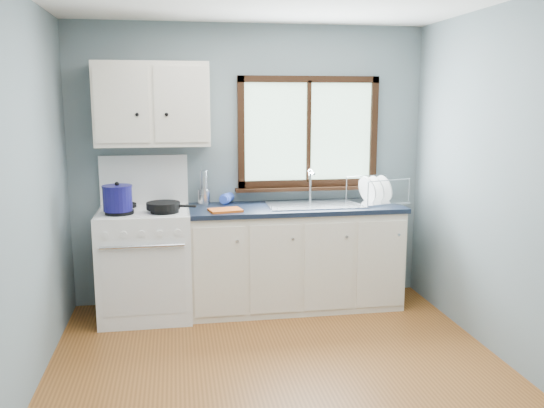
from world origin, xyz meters
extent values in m
cube|color=brown|center=(0.00, 0.00, -0.01)|extent=(3.20, 3.60, 0.02)
cube|color=slate|center=(0.00, 1.81, 1.25)|extent=(3.20, 0.02, 2.50)
cube|color=slate|center=(0.00, -1.81, 1.25)|extent=(3.20, 0.02, 2.50)
cube|color=slate|center=(-1.61, 0.00, 1.25)|extent=(0.02, 3.60, 2.50)
cube|color=slate|center=(1.61, 0.00, 1.25)|extent=(0.02, 3.60, 2.50)
cube|color=white|center=(-0.95, 1.47, 0.46)|extent=(0.76, 0.65, 0.92)
cube|color=white|center=(-0.95, 1.77, 1.14)|extent=(0.76, 0.05, 0.44)
cube|color=silver|center=(-0.95, 1.47, 0.93)|extent=(0.72, 0.59, 0.01)
cylinder|color=black|center=(-1.13, 1.32, 0.95)|extent=(0.23, 0.23, 0.03)
cylinder|color=black|center=(-0.77, 1.32, 0.95)|extent=(0.23, 0.23, 0.03)
cylinder|color=black|center=(-1.13, 1.61, 0.95)|extent=(0.23, 0.23, 0.03)
cylinder|color=black|center=(-0.77, 1.61, 0.95)|extent=(0.23, 0.23, 0.03)
cylinder|color=silver|center=(-0.95, 1.12, 0.70)|extent=(0.66, 0.02, 0.02)
cube|color=silver|center=(-0.95, 1.14, 0.40)|extent=(0.66, 0.01, 0.55)
cube|color=silver|center=(0.36, 1.49, 0.44)|extent=(1.85, 0.60, 0.88)
cube|color=black|center=(0.36, 1.51, 0.04)|extent=(1.85, 0.54, 0.08)
cube|color=black|center=(0.36, 1.49, 0.90)|extent=(1.89, 0.64, 0.04)
cube|color=silver|center=(0.54, 1.49, 0.92)|extent=(0.84, 0.46, 0.01)
cube|color=silver|center=(0.34, 1.49, 0.85)|extent=(0.36, 0.40, 0.14)
cube|color=silver|center=(0.74, 1.49, 0.85)|extent=(0.36, 0.40, 0.14)
cylinder|color=silver|center=(0.54, 1.69, 1.06)|extent=(0.02, 0.02, 0.28)
cylinder|color=silver|center=(0.54, 1.62, 1.19)|extent=(0.02, 0.16, 0.02)
sphere|color=silver|center=(0.54, 1.69, 1.20)|extent=(0.04, 0.04, 0.04)
cube|color=#9EC6A8|center=(0.54, 1.79, 1.55)|extent=(1.22, 0.01, 0.92)
cube|color=black|center=(0.54, 1.77, 2.02)|extent=(1.30, 0.05, 0.06)
cube|color=black|center=(0.54, 1.77, 1.08)|extent=(1.30, 0.05, 0.06)
cube|color=black|center=(-0.08, 1.77, 1.55)|extent=(0.06, 0.05, 1.00)
cube|color=black|center=(1.16, 1.77, 1.55)|extent=(0.06, 0.05, 1.00)
cube|color=black|center=(0.54, 1.77, 1.55)|extent=(0.03, 0.05, 0.92)
cube|color=black|center=(0.54, 1.74, 1.03)|extent=(1.36, 0.10, 0.03)
cube|color=silver|center=(-0.85, 1.63, 1.80)|extent=(0.95, 0.32, 0.70)
cube|color=silver|center=(-1.09, 1.46, 1.80)|extent=(0.44, 0.01, 0.62)
cube|color=silver|center=(-0.61, 1.46, 1.80)|extent=(0.44, 0.01, 0.62)
sphere|color=black|center=(-0.97, 1.45, 1.72)|extent=(0.03, 0.03, 0.03)
sphere|color=black|center=(-0.73, 1.45, 1.72)|extent=(0.03, 0.03, 0.03)
cylinder|color=black|center=(-0.78, 1.32, 0.99)|extent=(0.34, 0.34, 0.05)
cube|color=black|center=(-0.59, 1.27, 0.99)|extent=(0.15, 0.07, 0.02)
cylinder|color=#120F54|center=(-1.14, 1.30, 1.06)|extent=(0.30, 0.30, 0.19)
cylinder|color=#120F54|center=(-1.14, 1.30, 1.16)|extent=(0.31, 0.31, 0.01)
sphere|color=black|center=(-1.14, 1.30, 1.18)|extent=(0.05, 0.05, 0.04)
cylinder|color=silver|center=(-0.43, 1.69, 0.99)|extent=(0.13, 0.13, 0.14)
cylinder|color=silver|center=(-0.41, 1.70, 1.13)|extent=(0.01, 0.01, 0.20)
cylinder|color=silver|center=(-0.45, 1.71, 1.15)|extent=(0.01, 0.01, 0.23)
cylinder|color=silver|center=(-0.44, 1.67, 1.12)|extent=(0.01, 0.01, 0.18)
cylinder|color=silver|center=(-0.43, 1.68, 1.07)|extent=(0.08, 0.08, 0.30)
imported|color=blue|center=(-0.26, 1.62, 1.05)|extent=(0.13, 0.13, 0.25)
cube|color=#C55117|center=(-0.27, 1.33, 0.93)|extent=(0.29, 0.24, 0.02)
cube|color=silver|center=(1.12, 1.54, 0.93)|extent=(0.55, 0.48, 0.02)
cylinder|color=silver|center=(0.96, 1.31, 1.03)|extent=(0.01, 0.01, 0.22)
cylinder|color=silver|center=(1.39, 1.44, 1.03)|extent=(0.01, 0.01, 0.22)
cylinder|color=silver|center=(0.86, 1.63, 1.03)|extent=(0.01, 0.01, 0.22)
cylinder|color=silver|center=(1.29, 1.76, 1.03)|extent=(0.01, 0.01, 0.22)
cylinder|color=silver|center=(1.17, 1.37, 1.14)|extent=(0.43, 0.14, 0.01)
cylinder|color=silver|center=(1.08, 1.70, 1.14)|extent=(0.43, 0.14, 0.01)
cylinder|color=white|center=(1.02, 1.50, 1.04)|extent=(0.13, 0.25, 0.24)
cylinder|color=white|center=(1.10, 1.53, 1.04)|extent=(0.13, 0.25, 0.24)
cylinder|color=white|center=(1.19, 1.55, 1.04)|extent=(0.13, 0.25, 0.24)
camera|label=1|loc=(-0.67, -3.38, 1.83)|focal=38.00mm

